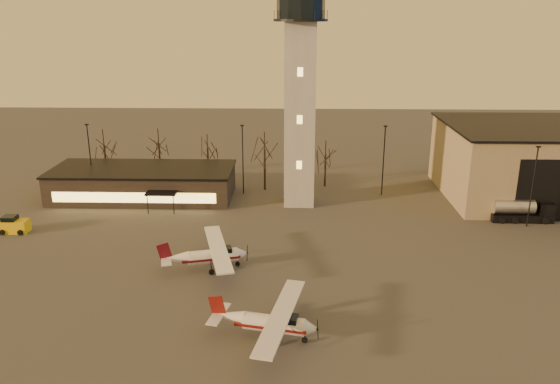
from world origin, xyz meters
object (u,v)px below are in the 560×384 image
terminal (143,183)px  cessna_rear (214,258)px  service_cart (14,226)px  hangar (555,161)px  cessna_front (276,327)px  fuel_truck (521,212)px  control_tower (300,84)px

terminal → cessna_rear: (13.29, -22.64, -1.02)m
service_cart → hangar: bearing=12.6°
hangar → terminal: hangar is taller
hangar → cessna_front: hangar is taller
fuel_truck → hangar: bearing=52.1°
terminal → service_cart: 18.18m
control_tower → hangar: size_ratio=1.07×
hangar → fuel_truck: bearing=-128.8°
cessna_front → fuel_truck: size_ratio=1.58×
terminal → fuel_truck: (49.97, -7.98, -1.05)m
cessna_front → fuel_truck: bearing=54.1°
control_tower → service_cart: bearing=-161.3°
control_tower → cessna_rear: control_tower is taller
fuel_truck → service_cart: size_ratio=2.33×
control_tower → terminal: size_ratio=1.28×
control_tower → terminal: (-21.99, 1.98, -14.17)m
control_tower → hangar: control_tower is taller
terminal → service_cart: (-12.07, -13.52, -1.37)m
cessna_front → service_cart: cessna_front is taller
terminal → cessna_front: size_ratio=2.12×
service_cart → terminal: bearing=48.3°
hangar → terminal: (-57.99, -2.00, -3.00)m
cessna_rear → service_cart: cessna_rear is taller
control_tower → cessna_front: control_tower is taller
hangar → terminal: bearing=-178.0°
terminal → fuel_truck: size_ratio=3.35×
service_cart → cessna_rear: bearing=-19.7°
hangar → cessna_rear: size_ratio=2.55×
cessna_front → fuel_truck: (29.96, 27.30, -0.02)m
terminal → cessna_rear: bearing=-59.6°
cessna_front → control_tower: bearing=98.3°
fuel_truck → service_cart: bearing=-174.0°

